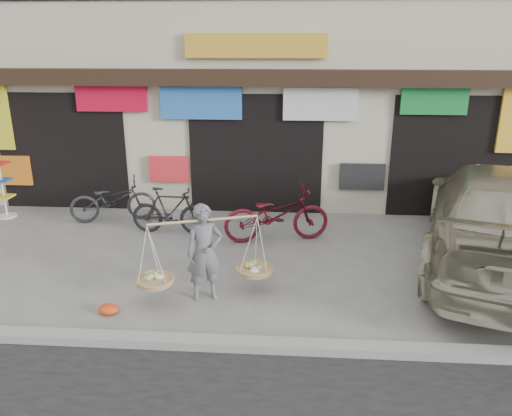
# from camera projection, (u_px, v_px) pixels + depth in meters

# --- Properties ---
(ground) EXTENTS (70.00, 70.00, 0.00)m
(ground) POSITION_uv_depth(u_px,v_px,m) (241.00, 278.00, 8.41)
(ground) COLOR gray
(ground) RESTS_ON ground
(kerb) EXTENTS (70.00, 0.25, 0.12)m
(kerb) POSITION_uv_depth(u_px,v_px,m) (226.00, 344.00, 6.50)
(kerb) COLOR gray
(kerb) RESTS_ON ground
(shophouse_block) EXTENTS (14.00, 6.32, 7.00)m
(shophouse_block) POSITION_uv_depth(u_px,v_px,m) (263.00, 54.00, 13.37)
(shophouse_block) COLOR beige
(shophouse_block) RESTS_ON ground
(street_vendor) EXTENTS (2.03, 1.04, 1.52)m
(street_vendor) POSITION_uv_depth(u_px,v_px,m) (205.00, 257.00, 7.56)
(street_vendor) COLOR slate
(street_vendor) RESTS_ON ground
(bike_0) EXTENTS (1.94, 1.15, 0.96)m
(bike_0) POSITION_uv_depth(u_px,v_px,m) (113.00, 200.00, 10.95)
(bike_0) COLOR #28282D
(bike_0) RESTS_ON ground
(bike_1) EXTENTS (1.66, 0.56, 0.99)m
(bike_1) POSITION_uv_depth(u_px,v_px,m) (171.00, 211.00, 10.21)
(bike_1) COLOR black
(bike_1) RESTS_ON ground
(bike_2) EXTENTS (2.20, 1.18, 1.10)m
(bike_2) POSITION_uv_depth(u_px,v_px,m) (277.00, 214.00, 9.83)
(bike_2) COLOR #5B0F1A
(bike_2) RESTS_ON ground
(suv) EXTENTS (4.26, 6.65, 1.79)m
(suv) POSITION_uv_depth(u_px,v_px,m) (504.00, 216.00, 8.72)
(suv) COLOR #AAA389
(suv) RESTS_ON ground
(display_rack) EXTENTS (0.42, 0.42, 1.54)m
(display_rack) POSITION_uv_depth(u_px,v_px,m) (3.00, 191.00, 11.14)
(display_rack) COLOR silver
(display_rack) RESTS_ON ground
(red_bag) EXTENTS (0.31, 0.25, 0.14)m
(red_bag) POSITION_uv_depth(u_px,v_px,m) (108.00, 309.00, 7.31)
(red_bag) COLOR #E54015
(red_bag) RESTS_ON ground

